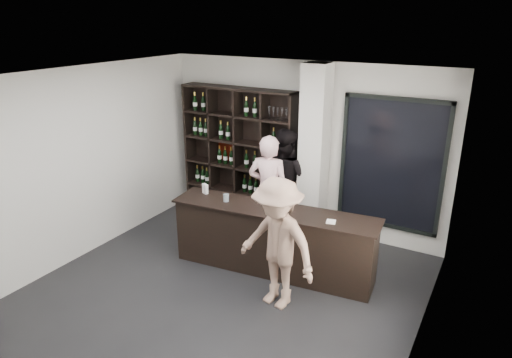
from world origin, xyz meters
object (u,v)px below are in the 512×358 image
Objects in this scene: tasting_counter at (273,240)px; taster_pink at (269,191)px; wine_shelf at (239,154)px; taster_black at (284,182)px; customer at (277,244)px.

tasting_counter is 1.64× the size of taster_pink.
tasting_counter is 0.99m from taster_pink.
taster_black is (1.05, -0.24, -0.27)m from wine_shelf.
taster_pink reaches higher than customer.
taster_black reaches higher than taster_pink.
tasting_counter is 1.72× the size of customer.
tasting_counter is at bearing -44.68° from wine_shelf.
customer is at bearing -65.04° from tasting_counter.
tasting_counter is at bearing 110.92° from taster_pink.
customer is (0.42, -0.70, 0.38)m from tasting_counter.
wine_shelf is at bearing 129.41° from tasting_counter.
wine_shelf is 1.26m from taster_pink.
wine_shelf is 1.37× the size of customer.
customer is at bearing 129.32° from taster_black.
wine_shelf is 2.20m from tasting_counter.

